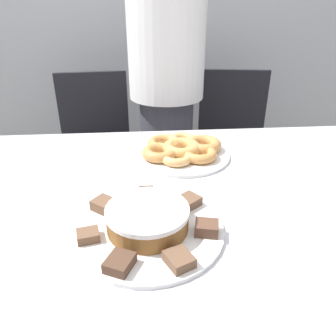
{
  "coord_description": "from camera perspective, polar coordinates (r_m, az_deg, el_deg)",
  "views": [
    {
      "loc": [
        -0.07,
        -0.8,
        1.25
      ],
      "look_at": [
        -0.0,
        0.02,
        0.83
      ],
      "focal_mm": 35.0,
      "sensor_mm": 36.0,
      "label": 1
    }
  ],
  "objects": [
    {
      "name": "donut_1",
      "position": [
        1.22,
        2.6,
        4.9
      ],
      "size": [
        0.1,
        0.1,
        0.03
      ],
      "color": "#E5AD66",
      "rests_on": "plate_donuts"
    },
    {
      "name": "lamington_5",
      "position": [
        0.68,
        1.94,
        -15.61
      ],
      "size": [
        0.07,
        0.07,
        0.02
      ],
      "rotation": [
        0.0,
        0.0,
        5.16
      ],
      "color": "brown",
      "rests_on": "plate_cake"
    },
    {
      "name": "office_chair_left",
      "position": [
        1.94,
        -12.12,
        1.41
      ],
      "size": [
        0.48,
        0.48,
        0.9
      ],
      "rotation": [
        0.0,
        0.0,
        0.1
      ],
      "color": "black",
      "rests_on": "ground_plane"
    },
    {
      "name": "lamington_4",
      "position": [
        0.68,
        -8.41,
        -16.02
      ],
      "size": [
        0.07,
        0.07,
        0.02
      ],
      "rotation": [
        0.0,
        0.0,
        4.27
      ],
      "color": "#513828",
      "rests_on": "plate_cake"
    },
    {
      "name": "lamington_6",
      "position": [
        0.76,
        6.75,
        -10.33
      ],
      "size": [
        0.06,
        0.06,
        0.03
      ],
      "rotation": [
        0.0,
        0.0,
        6.06
      ],
      "color": "brown",
      "rests_on": "plate_cake"
    },
    {
      "name": "office_chair_right",
      "position": [
        1.99,
        10.86,
        2.21
      ],
      "size": [
        0.51,
        0.51,
        0.9
      ],
      "rotation": [
        0.0,
        0.0,
        -0.16
      ],
      "color": "black",
      "rests_on": "ground_plane"
    },
    {
      "name": "donut_4",
      "position": [
        1.08,
        1.49,
        1.77
      ],
      "size": [
        0.1,
        0.1,
        0.03
      ],
      "color": "#E5AD66",
      "rests_on": "plate_donuts"
    },
    {
      "name": "lamington_1",
      "position": [
        0.89,
        -3.81,
        -4.44
      ],
      "size": [
        0.04,
        0.05,
        0.02
      ],
      "rotation": [
        0.0,
        0.0,
        1.57
      ],
      "color": "#513828",
      "rests_on": "plate_cake"
    },
    {
      "name": "lamington_0",
      "position": [
        0.85,
        3.52,
        -5.85
      ],
      "size": [
        0.08,
        0.07,
        0.02
      ],
      "rotation": [
        0.0,
        0.0,
        0.68
      ],
      "color": "brown",
      "rests_on": "plate_cake"
    },
    {
      "name": "lamington_2",
      "position": [
        0.85,
        -10.99,
        -6.33
      ],
      "size": [
        0.07,
        0.07,
        0.03
      ],
      "rotation": [
        0.0,
        0.0,
        2.47
      ],
      "color": "brown",
      "rests_on": "plate_cake"
    },
    {
      "name": "plate_cake",
      "position": [
        0.79,
        -3.51,
        -10.62
      ],
      "size": [
        0.36,
        0.36,
        0.01
      ],
      "color": "white",
      "rests_on": "table"
    },
    {
      "name": "donut_6",
      "position": [
        1.17,
        6.16,
        4.04
      ],
      "size": [
        0.13,
        0.13,
        0.04
      ],
      "color": "#D18E4C",
      "rests_on": "plate_donuts"
    },
    {
      "name": "donut_2",
      "position": [
        1.19,
        -0.64,
        4.34
      ],
      "size": [
        0.12,
        0.12,
        0.03
      ],
      "color": "#D18E4C",
      "rests_on": "plate_donuts"
    },
    {
      "name": "plate_donuts",
      "position": [
        1.15,
        2.37,
        2.35
      ],
      "size": [
        0.33,
        0.33,
        0.01
      ],
      "color": "white",
      "rests_on": "table"
    },
    {
      "name": "lamington_3",
      "position": [
        0.76,
        -13.74,
        -11.34
      ],
      "size": [
        0.06,
        0.05,
        0.02
      ],
      "rotation": [
        0.0,
        0.0,
        3.37
      ],
      "color": "brown",
      "rests_on": "plate_cake"
    },
    {
      "name": "donut_5",
      "position": [
        1.1,
        5.49,
        2.42
      ],
      "size": [
        0.12,
        0.12,
        0.03
      ],
      "color": "#D18E4C",
      "rests_on": "plate_donuts"
    },
    {
      "name": "donut_0",
      "position": [
        1.14,
        2.39,
        3.48
      ],
      "size": [
        0.13,
        0.13,
        0.04
      ],
      "color": "tan",
      "rests_on": "plate_donuts"
    },
    {
      "name": "person_standing",
      "position": [
        1.65,
        -0.27,
        13.75
      ],
      "size": [
        0.36,
        0.36,
        1.65
      ],
      "color": "#383842",
      "rests_on": "ground_plane"
    },
    {
      "name": "frosted_cake",
      "position": [
        0.77,
        -3.58,
        -8.7
      ],
      "size": [
        0.19,
        0.19,
        0.05
      ],
      "color": "brown",
      "rests_on": "plate_cake"
    },
    {
      "name": "table",
      "position": [
        0.99,
        0.15,
        -8.23
      ],
      "size": [
        1.59,
        0.96,
        0.77
      ],
      "color": "silver",
      "rests_on": "ground_plane"
    },
    {
      "name": "donut_3",
      "position": [
        1.11,
        -1.46,
        2.68
      ],
      "size": [
        0.12,
        0.12,
        0.04
      ],
      "color": "#D18E4C",
      "rests_on": "plate_donuts"
    }
  ]
}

